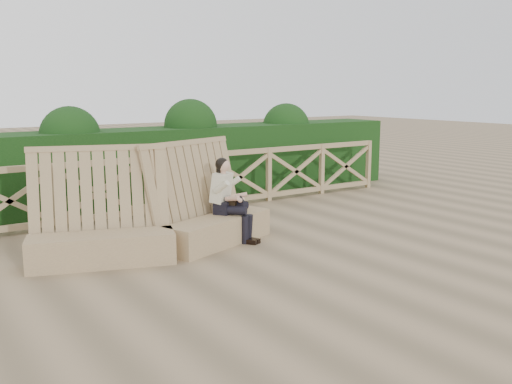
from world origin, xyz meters
TOP-DOWN VIEW (x-y plane):
  - ground at (0.00, 0.00)m, footprint 60.00×60.00m
  - bench at (-1.30, 1.29)m, footprint 3.72×1.32m
  - woman at (-0.17, 1.31)m, footprint 0.60×0.78m
  - guardrail at (0.00, 3.50)m, footprint 10.10×0.09m
  - hedge at (0.00, 4.70)m, footprint 12.00×1.20m

SIDE VIEW (x-z plane):
  - ground at x=0.00m, z-range 0.00..0.00m
  - bench at x=-1.30m, z-range -0.39..1.16m
  - guardrail at x=0.00m, z-range 0.00..1.10m
  - woman at x=-0.17m, z-range 0.05..1.32m
  - hedge at x=0.00m, z-range 0.00..1.50m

